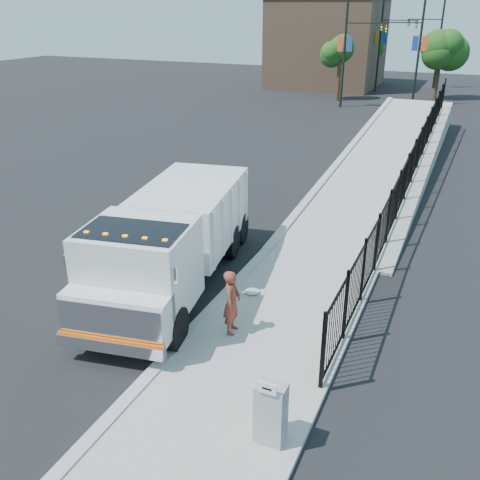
% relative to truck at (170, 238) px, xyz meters
% --- Properties ---
extents(ground, '(120.00, 120.00, 0.00)m').
position_rel_truck_xyz_m(ground, '(1.66, -0.73, -1.57)').
color(ground, black).
rests_on(ground, ground).
extents(sidewalk, '(3.55, 12.00, 0.12)m').
position_rel_truck_xyz_m(sidewalk, '(3.59, -2.73, -1.51)').
color(sidewalk, '#9E998E').
rests_on(sidewalk, ground).
extents(curb, '(0.30, 12.00, 0.16)m').
position_rel_truck_xyz_m(curb, '(1.66, -2.73, -1.49)').
color(curb, '#ADAAA3').
rests_on(curb, ground).
extents(ramp, '(3.95, 24.06, 3.19)m').
position_rel_truck_xyz_m(ramp, '(3.79, 15.27, -1.57)').
color(ramp, '#9E998E').
rests_on(ramp, ground).
extents(iron_fence, '(0.10, 28.00, 1.80)m').
position_rel_truck_xyz_m(iron_fence, '(5.21, 11.27, -0.67)').
color(iron_fence, black).
rests_on(iron_fence, ground).
extents(truck, '(3.94, 8.48, 2.79)m').
position_rel_truck_xyz_m(truck, '(0.00, 0.00, 0.00)').
color(truck, black).
rests_on(truck, ground).
extents(worker, '(0.49, 0.66, 1.67)m').
position_rel_truck_xyz_m(worker, '(2.61, -1.56, -0.62)').
color(worker, brown).
rests_on(worker, sidewalk).
extents(utility_cabinet, '(0.55, 0.40, 1.25)m').
position_rel_truck_xyz_m(utility_cabinet, '(4.76, -4.57, -0.83)').
color(utility_cabinet, gray).
rests_on(utility_cabinet, sidewalk).
extents(arrow_sign, '(0.35, 0.04, 0.22)m').
position_rel_truck_xyz_m(arrow_sign, '(4.76, -4.79, -0.09)').
color(arrow_sign, white).
rests_on(arrow_sign, utility_cabinet).
extents(debris, '(0.42, 0.42, 0.10)m').
position_rel_truck_xyz_m(debris, '(2.33, 0.43, -1.40)').
color(debris, silver).
rests_on(debris, sidewalk).
extents(light_pole_0, '(3.77, 0.22, 8.00)m').
position_rel_truck_xyz_m(light_pole_0, '(-2.54, 31.56, 2.79)').
color(light_pole_0, black).
rests_on(light_pole_0, ground).
extents(light_pole_1, '(3.78, 0.22, 8.00)m').
position_rel_truck_xyz_m(light_pole_1, '(2.08, 34.41, 2.79)').
color(light_pole_1, black).
rests_on(light_pole_1, ground).
extents(light_pole_2, '(3.77, 0.22, 8.00)m').
position_rel_truck_xyz_m(light_pole_2, '(-1.58, 41.26, 2.79)').
color(light_pole_2, black).
rests_on(light_pole_2, ground).
extents(light_pole_3, '(3.78, 0.22, 8.00)m').
position_rel_truck_xyz_m(light_pole_3, '(2.65, 45.65, 2.79)').
color(light_pole_3, black).
rests_on(light_pole_3, ground).
extents(tree_0, '(2.23, 2.23, 5.12)m').
position_rel_truck_xyz_m(tree_0, '(-3.88, 34.62, 2.34)').
color(tree_0, '#382314').
rests_on(tree_0, ground).
extents(tree_1, '(2.78, 2.78, 5.39)m').
position_rel_truck_xyz_m(tree_1, '(3.70, 38.99, 2.38)').
color(tree_1, '#382314').
rests_on(tree_1, ground).
extents(tree_2, '(3.26, 3.26, 5.63)m').
position_rel_truck_xyz_m(tree_2, '(-3.83, 45.83, 2.40)').
color(tree_2, '#382314').
rests_on(tree_2, ground).
extents(building, '(10.00, 10.00, 8.00)m').
position_rel_truck_xyz_m(building, '(-7.34, 43.27, 2.43)').
color(building, '#8C664C').
rests_on(building, ground).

